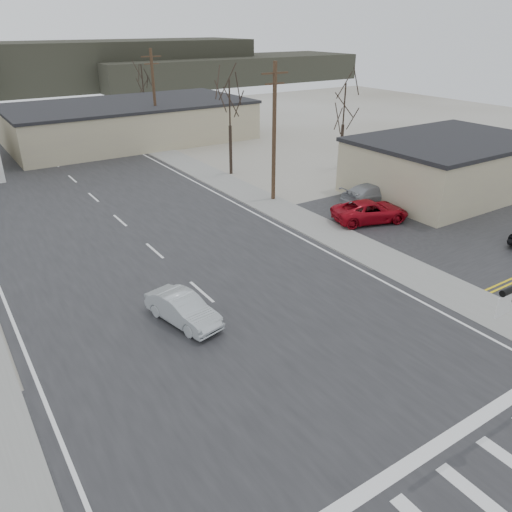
{
  "coord_description": "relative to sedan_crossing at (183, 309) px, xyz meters",
  "views": [
    {
      "loc": [
        -9.87,
        -11.94,
        12.44
      ],
      "look_at": [
        1.65,
        5.5,
        2.6
      ],
      "focal_mm": 35.0,
      "sensor_mm": 36.0,
      "label": 1
    }
  ],
  "objects": [
    {
      "name": "sidewalk_right",
      "position": [
        12.57,
        14.02,
        -0.68
      ],
      "size": [
        3.0,
        90.0,
        0.06
      ],
      "primitive_type": "cube",
      "color": "gray",
      "rests_on": "ground"
    },
    {
      "name": "tree_lot",
      "position": [
        23.97,
        16.02,
        4.87
      ],
      "size": [
        3.52,
        3.52,
        7.84
      ],
      "color": "#33261F",
      "rests_on": "ground"
    },
    {
      "name": "cross_road",
      "position": [
        1.97,
        -5.98,
        -0.69
      ],
      "size": [
        90.0,
        10.0,
        0.04
      ],
      "primitive_type": "cube",
      "color": "black",
      "rests_on": "ground"
    },
    {
      "name": "hill_center",
      "position": [
        16.97,
        90.02,
        3.79
      ],
      "size": [
        80.0,
        18.0,
        9.0
      ],
      "primitive_type": "cube",
      "color": "#333026",
      "rests_on": "ground"
    },
    {
      "name": "tree_right_far",
      "position": [
        16.97,
        46.02,
        4.87
      ],
      "size": [
        3.52,
        3.52,
        7.84
      ],
      "color": "#33261F",
      "rests_on": "ground"
    },
    {
      "name": "parking_lot",
      "position": [
        21.97,
        0.02,
        -0.7
      ],
      "size": [
        18.0,
        20.0,
        0.03
      ],
      "primitive_type": "cube",
      "color": "black",
      "rests_on": "ground"
    },
    {
      "name": "building_lot",
      "position": [
        25.97,
        6.02,
        1.44
      ],
      "size": [
        14.3,
        10.3,
        4.3
      ],
      "color": "tan",
      "rests_on": "ground"
    },
    {
      "name": "upole_right_a",
      "position": [
        13.47,
        12.02,
        4.51
      ],
      "size": [
        2.2,
        0.3,
        10.0
      ],
      "color": "#4C3023",
      "rests_on": "ground"
    },
    {
      "name": "car_far_b",
      "position": [
        1.49,
        55.21,
        0.09
      ],
      "size": [
        1.84,
        4.47,
        1.52
      ],
      "primitive_type": "imported",
      "rotation": [
        0.0,
        0.0,
        -0.01
      ],
      "color": "black",
      "rests_on": "main_road"
    },
    {
      "name": "car_parked_silver",
      "position": [
        19.02,
        7.02,
        0.08
      ],
      "size": [
        5.23,
        2.16,
        1.51
      ],
      "primitive_type": "imported",
      "rotation": [
        0.0,
        0.0,
        1.56
      ],
      "color": "gray",
      "rests_on": "parking_lot"
    },
    {
      "name": "upole_right_b",
      "position": [
        13.47,
        34.02,
        4.51
      ],
      "size": [
        2.2,
        0.3,
        10.0
      ],
      "color": "#4C3023",
      "rests_on": "ground"
    },
    {
      "name": "sedan_crossing",
      "position": [
        0.0,
        0.0,
        0.0
      ],
      "size": [
        2.27,
        4.27,
        1.34
      ],
      "primitive_type": "imported",
      "rotation": [
        0.0,
        0.0,
        0.22
      ],
      "color": "#A8AFB3",
      "rests_on": "main_road"
    },
    {
      "name": "ground",
      "position": [
        1.97,
        -5.98,
        -0.71
      ],
      "size": [
        140.0,
        140.0,
        0.0
      ],
      "primitive_type": "plane",
      "color": "beige",
      "rests_on": "ground"
    },
    {
      "name": "main_road",
      "position": [
        1.97,
        9.02,
        -0.69
      ],
      "size": [
        18.0,
        110.0,
        0.05
      ],
      "primitive_type": "cube",
      "color": "black",
      "rests_on": "ground"
    },
    {
      "name": "car_parked_dark_b",
      "position": [
        24.62,
        4.47,
        0.04
      ],
      "size": [
        4.35,
        1.52,
        1.43
      ],
      "primitive_type": "imported",
      "rotation": [
        0.0,
        0.0,
        1.57
      ],
      "color": "black",
      "rests_on": "parking_lot"
    },
    {
      "name": "hill_right",
      "position": [
        51.97,
        84.02,
        2.04
      ],
      "size": [
        60.0,
        18.0,
        5.5
      ],
      "primitive_type": "cube",
      "color": "#333026",
      "rests_on": "ground"
    },
    {
      "name": "car_far_a",
      "position": [
        4.99,
        43.82,
        0.13
      ],
      "size": [
        2.3,
        5.52,
        1.59
      ],
      "primitive_type": "imported",
      "rotation": [
        0.0,
        0.0,
        3.15
      ],
      "color": "black",
      "rests_on": "main_road"
    },
    {
      "name": "building_right_far",
      "position": [
        11.97,
        38.02,
        1.44
      ],
      "size": [
        26.3,
        14.3,
        4.3
      ],
      "color": "tan",
      "rests_on": "ground"
    },
    {
      "name": "car_parked_red",
      "position": [
        16.22,
        4.46,
        0.05
      ],
      "size": [
        5.71,
        3.89,
        1.45
      ],
      "primitive_type": "imported",
      "rotation": [
        0.0,
        0.0,
        1.26
      ],
      "color": "maroon",
      "rests_on": "parking_lot"
    },
    {
      "name": "tree_right_mid",
      "position": [
        14.47,
        20.02,
        5.22
      ],
      "size": [
        3.74,
        3.74,
        8.33
      ],
      "color": "#33261F",
      "rests_on": "ground"
    }
  ]
}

